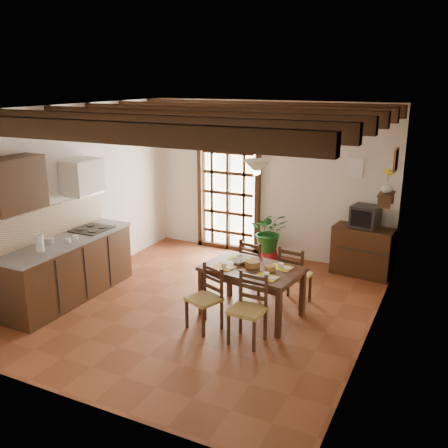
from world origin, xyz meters
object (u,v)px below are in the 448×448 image
Objects in this scene: chair_near_left at (205,310)px; crt_tv at (365,217)px; chair_near_right at (248,322)px; chair_far_right at (294,285)px; pendant_lamp at (257,166)px; dining_table at (252,274)px; chair_far_left at (255,276)px; potted_plant at (269,230)px; sideboard at (363,251)px; kitchen_counter at (69,268)px.

chair_near_left is 1.75× the size of crt_tv.
chair_near_right is 0.99× the size of chair_far_right.
pendant_lamp is at bearing 81.96° from chair_near_left.
chair_far_left is at bearing 116.16° from dining_table.
chair_far_left reaches higher than dining_table.
pendant_lamp reaches higher than chair_near_left.
chair_near_left is 2.78m from potted_plant.
sideboard is 1.14× the size of pendant_lamp.
dining_table is 2.21m from potted_plant.
kitchen_counter is at bearing -126.74° from potted_plant.
kitchen_counter is 2.59× the size of chair_far_left.
crt_tv reaches higher than chair_far_right.
chair_far_right is (0.41, 0.62, -0.34)m from dining_table.
sideboard is at bearing 70.94° from dining_table.
crt_tv is 0.26× the size of potted_plant.
chair_near_left is at bearing 175.70° from chair_near_right.
chair_near_left is at bearing 64.00° from chair_far_right.
kitchen_counter reaches higher than chair_far_right.
pendant_lamp is at bearing 109.42° from chair_near_right.
kitchen_counter is at bearing -131.70° from crt_tv.
kitchen_counter is 2.66× the size of pendant_lamp.
kitchen_counter is 1.61× the size of dining_table.
crt_tv reaches higher than sideboard.
kitchen_counter is 4.68× the size of crt_tv.
crt_tv is at bearing 70.87° from dining_table.
sideboard is at bearing -106.05° from chair_far_right.
chair_far_left is 1.03× the size of pendant_lamp.
chair_near_left is 0.97× the size of chair_far_left.
sideboard reaches higher than dining_table.
chair_near_right is at bearing -64.00° from dining_table.
chair_near_right is 1.48m from chair_far_left.
potted_plant is 2.23× the size of pendant_lamp.
sideboard is at bearing 83.34° from chair_near_left.
pendant_lamp is (-0.24, 0.80, 1.80)m from chair_near_right.
chair_far_left is (-0.24, 0.70, -0.34)m from dining_table.
chair_near_right is 1.00× the size of chair_far_left.
potted_plant is (-0.80, 2.84, 0.30)m from chair_near_right.
chair_near_right is at bearing -74.22° from potted_plant.
potted_plant is (2.08, 2.79, 0.10)m from kitchen_counter.
crt_tv reaches higher than chair_near_left.
chair_far_right is 1.84m from crt_tv.
pendant_lamp reaches higher than dining_table.
potted_plant is at bearing 105.47° from pendant_lamp.
sideboard is (3.72, 2.83, -0.06)m from kitchen_counter.
dining_table is at bearing -105.22° from crt_tv.
kitchen_counter is 3.31m from chair_far_right.
chair_far_left is at bearing -77.29° from potted_plant.
chair_far_right is at bearing -102.18° from crt_tv.
dining_table is 2.43m from sideboard.
chair_near_left is at bearing -86.66° from potted_plant.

